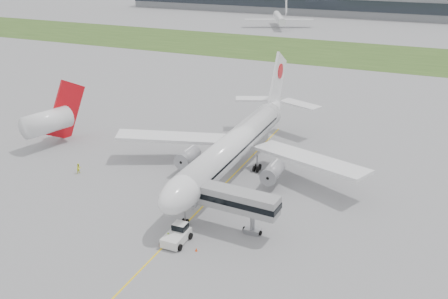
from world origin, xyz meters
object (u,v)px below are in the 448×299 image
at_px(jet_bridge, 227,199).
at_px(neighbor_aircraft, 50,120).
at_px(airliner, 237,143).
at_px(pushback_tug, 177,234).
at_px(ground_crew_near, 168,238).

relative_size(jet_bridge, neighbor_aircraft, 0.88).
xyz_separation_m(airliner, pushback_tug, (1.12, -24.34, -4.57)).
relative_size(airliner, pushback_tug, 11.59).
bearing_deg(ground_crew_near, jet_bridge, -137.51).
bearing_deg(pushback_tug, ground_crew_near, -139.67).
bearing_deg(jet_bridge, neighbor_aircraft, 164.69).
relative_size(jet_bridge, ground_crew_near, 9.04).
xyz_separation_m(airliner, neighbor_aircraft, (-39.95, -2.56, -0.42)).
bearing_deg(neighbor_aircraft, ground_crew_near, -14.26).
height_order(pushback_tug, neighbor_aircraft, neighbor_aircraft).
bearing_deg(jet_bridge, airliner, 112.09).
xyz_separation_m(pushback_tug, neighbor_aircraft, (-41.07, 21.78, 4.15)).
relative_size(pushback_tug, neighbor_aircraft, 0.28).
height_order(ground_crew_near, neighbor_aircraft, neighbor_aircraft).
height_order(airliner, pushback_tug, airliner).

